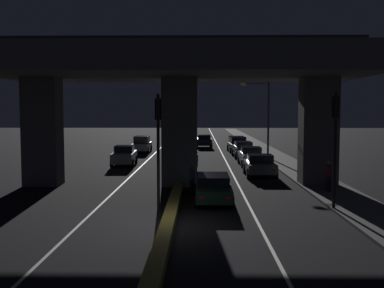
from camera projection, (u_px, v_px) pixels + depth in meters
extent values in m
plane|color=black|center=(168.00, 227.00, 17.20)|extent=(200.00, 200.00, 0.00)
cube|color=beige|center=(159.00, 149.00, 52.16)|extent=(0.12, 126.00, 0.00)
cube|color=beige|center=(220.00, 149.00, 52.04)|extent=(0.12, 126.00, 0.00)
cube|color=olive|center=(189.00, 148.00, 52.09)|extent=(0.51, 126.00, 0.37)
cube|color=#5B5956|center=(272.00, 155.00, 44.97)|extent=(2.74, 126.00, 0.13)
cube|color=#5B5956|center=(43.00, 132.00, 26.87)|extent=(2.08, 1.56, 6.44)
cube|color=#5B5956|center=(318.00, 132.00, 26.59)|extent=(2.08, 1.56, 6.44)
cube|color=#5B5956|center=(180.00, 132.00, 26.73)|extent=(2.08, 1.56, 6.44)
cube|color=#5B5956|center=(180.00, 64.00, 26.43)|extent=(21.97, 9.66, 1.52)
cube|color=#333335|center=(180.00, 43.00, 26.34)|extent=(21.97, 0.40, 0.90)
cylinder|color=black|center=(158.00, 153.00, 19.99)|extent=(0.14, 0.14, 5.21)
cube|color=black|center=(158.00, 109.00, 20.03)|extent=(0.30, 0.28, 0.95)
sphere|color=red|center=(159.00, 103.00, 20.16)|extent=(0.18, 0.18, 0.18)
sphere|color=black|center=(159.00, 109.00, 20.18)|extent=(0.18, 0.18, 0.18)
sphere|color=black|center=(159.00, 116.00, 20.20)|extent=(0.18, 0.18, 0.18)
cylinder|color=black|center=(335.00, 152.00, 19.85)|extent=(0.14, 0.14, 5.30)
cube|color=black|center=(335.00, 107.00, 19.89)|extent=(0.30, 0.28, 0.95)
sphere|color=red|center=(334.00, 100.00, 20.01)|extent=(0.18, 0.18, 0.18)
sphere|color=black|center=(334.00, 107.00, 20.04)|extent=(0.18, 0.18, 0.18)
sphere|color=black|center=(334.00, 114.00, 20.06)|extent=(0.18, 0.18, 0.18)
cylinder|color=#2D2D30|center=(268.00, 121.00, 41.21)|extent=(0.18, 0.18, 7.12)
cylinder|color=#2D2D30|center=(256.00, 83.00, 40.97)|extent=(2.28, 0.10, 0.10)
ellipsoid|color=#F2B759|center=(244.00, 84.00, 41.00)|extent=(0.56, 0.32, 0.24)
cube|color=black|center=(213.00, 189.00, 22.17)|extent=(1.68, 4.78, 0.58)
cube|color=black|center=(213.00, 179.00, 21.89)|extent=(1.48, 2.30, 0.47)
cylinder|color=black|center=(197.00, 189.00, 23.77)|extent=(0.20, 0.59, 0.59)
cylinder|color=black|center=(228.00, 190.00, 23.74)|extent=(0.20, 0.59, 0.59)
cylinder|color=black|center=(196.00, 201.00, 20.63)|extent=(0.20, 0.59, 0.59)
cylinder|color=black|center=(232.00, 202.00, 20.60)|extent=(0.20, 0.59, 0.59)
cube|color=red|center=(201.00, 198.00, 19.78)|extent=(0.18, 0.03, 0.11)
cube|color=red|center=(228.00, 198.00, 19.76)|extent=(0.18, 0.03, 0.11)
cube|color=#515459|center=(260.00, 167.00, 30.66)|extent=(1.91, 3.98, 0.61)
cube|color=black|center=(260.00, 158.00, 30.52)|extent=(1.66, 1.60, 0.53)
cylinder|color=black|center=(245.00, 169.00, 32.01)|extent=(0.21, 0.69, 0.69)
cylinder|color=black|center=(270.00, 169.00, 31.96)|extent=(0.21, 0.69, 0.69)
cylinder|color=black|center=(248.00, 174.00, 29.40)|extent=(0.21, 0.69, 0.69)
cylinder|color=black|center=(276.00, 174.00, 29.35)|extent=(0.21, 0.69, 0.69)
cube|color=red|center=(253.00, 170.00, 28.69)|extent=(0.18, 0.03, 0.11)
cube|color=red|center=(274.00, 170.00, 28.65)|extent=(0.18, 0.03, 0.11)
cube|color=gray|center=(251.00, 157.00, 36.55)|extent=(1.77, 4.21, 0.73)
cube|color=black|center=(251.00, 150.00, 36.40)|extent=(1.53, 1.69, 0.51)
cylinder|color=black|center=(239.00, 160.00, 37.96)|extent=(0.21, 0.62, 0.61)
cylinder|color=black|center=(259.00, 160.00, 37.96)|extent=(0.21, 0.62, 0.61)
cylinder|color=black|center=(242.00, 164.00, 35.21)|extent=(0.21, 0.62, 0.61)
cylinder|color=black|center=(264.00, 164.00, 35.20)|extent=(0.21, 0.62, 0.61)
cube|color=red|center=(246.00, 160.00, 34.46)|extent=(0.18, 0.03, 0.11)
cube|color=red|center=(262.00, 160.00, 34.45)|extent=(0.18, 0.03, 0.11)
cube|color=#141938|center=(243.00, 150.00, 42.96)|extent=(1.82, 4.65, 0.78)
cube|color=black|center=(243.00, 144.00, 42.68)|extent=(1.56, 2.25, 0.45)
cylinder|color=black|center=(233.00, 153.00, 44.50)|extent=(0.21, 0.61, 0.60)
cylinder|color=black|center=(249.00, 153.00, 44.51)|extent=(0.21, 0.61, 0.60)
cylinder|color=black|center=(236.00, 156.00, 41.46)|extent=(0.21, 0.61, 0.60)
cylinder|color=black|center=(254.00, 156.00, 41.47)|extent=(0.21, 0.61, 0.60)
cube|color=red|center=(239.00, 152.00, 40.64)|extent=(0.18, 0.03, 0.11)
cube|color=red|center=(253.00, 152.00, 40.64)|extent=(0.18, 0.03, 0.11)
cube|color=black|center=(237.00, 146.00, 48.46)|extent=(1.95, 4.34, 0.61)
cube|color=black|center=(237.00, 140.00, 48.52)|extent=(1.68, 3.14, 0.76)
cylinder|color=black|center=(228.00, 148.00, 49.86)|extent=(0.23, 0.64, 0.63)
cylinder|color=black|center=(243.00, 148.00, 49.91)|extent=(0.23, 0.64, 0.63)
cylinder|color=black|center=(231.00, 150.00, 47.06)|extent=(0.23, 0.64, 0.63)
cylinder|color=black|center=(247.00, 150.00, 47.10)|extent=(0.23, 0.64, 0.63)
cube|color=red|center=(234.00, 148.00, 46.30)|extent=(0.18, 0.04, 0.11)
cube|color=red|center=(246.00, 148.00, 46.34)|extent=(0.18, 0.04, 0.11)
cube|color=#141938|center=(204.00, 142.00, 54.63)|extent=(1.90, 4.01, 0.75)
cube|color=black|center=(204.00, 137.00, 54.49)|extent=(1.60, 1.64, 0.45)
cylinder|color=black|center=(197.00, 144.00, 55.94)|extent=(0.22, 0.68, 0.67)
cylinder|color=black|center=(210.00, 144.00, 55.98)|extent=(0.22, 0.68, 0.67)
cylinder|color=black|center=(197.00, 145.00, 53.34)|extent=(0.22, 0.68, 0.67)
cylinder|color=black|center=(212.00, 145.00, 53.38)|extent=(0.22, 0.68, 0.67)
cube|color=red|center=(199.00, 142.00, 52.64)|extent=(0.18, 0.04, 0.11)
cube|color=red|center=(210.00, 142.00, 52.66)|extent=(0.18, 0.04, 0.11)
cube|color=#515459|center=(124.00, 157.00, 36.34)|extent=(1.81, 4.21, 0.77)
cube|color=black|center=(124.00, 149.00, 36.40)|extent=(1.52, 1.71, 0.53)
cylinder|color=black|center=(132.00, 164.00, 35.02)|extent=(0.23, 0.70, 0.69)
cylinder|color=black|center=(112.00, 164.00, 34.99)|extent=(0.23, 0.70, 0.69)
cylinder|color=black|center=(136.00, 160.00, 37.75)|extent=(0.23, 0.70, 0.69)
cylinder|color=black|center=(117.00, 160.00, 37.72)|extent=(0.23, 0.70, 0.69)
cube|color=white|center=(134.00, 156.00, 38.44)|extent=(0.18, 0.04, 0.11)
cube|color=white|center=(121.00, 156.00, 38.41)|extent=(0.18, 0.04, 0.11)
cube|color=gray|center=(142.00, 146.00, 48.42)|extent=(1.67, 4.46, 0.68)
cube|color=black|center=(142.00, 139.00, 48.37)|extent=(1.47, 2.68, 0.75)
cylinder|color=black|center=(148.00, 150.00, 46.97)|extent=(0.20, 0.64, 0.64)
cylinder|color=black|center=(132.00, 150.00, 47.00)|extent=(0.20, 0.64, 0.64)
cylinder|color=black|center=(151.00, 148.00, 49.90)|extent=(0.20, 0.64, 0.64)
cylinder|color=black|center=(136.00, 148.00, 49.93)|extent=(0.20, 0.64, 0.64)
cube|color=white|center=(150.00, 145.00, 50.65)|extent=(0.18, 0.03, 0.11)
cube|color=white|center=(139.00, 145.00, 50.67)|extent=(0.18, 0.03, 0.11)
cube|color=#141938|center=(179.00, 139.00, 61.16)|extent=(1.96, 4.60, 0.65)
cube|color=black|center=(179.00, 134.00, 61.34)|extent=(1.66, 2.23, 0.50)
cylinder|color=black|center=(185.00, 142.00, 59.64)|extent=(0.22, 0.69, 0.68)
cylinder|color=black|center=(171.00, 142.00, 59.73)|extent=(0.22, 0.69, 0.68)
cylinder|color=black|center=(186.00, 140.00, 62.63)|extent=(0.22, 0.69, 0.68)
cylinder|color=black|center=(173.00, 140.00, 62.72)|extent=(0.22, 0.69, 0.68)
cube|color=white|center=(185.00, 138.00, 63.40)|extent=(0.18, 0.04, 0.11)
cube|color=white|center=(176.00, 138.00, 63.47)|extent=(0.18, 0.04, 0.11)
cylinder|color=black|center=(192.00, 185.00, 25.18)|extent=(0.11, 0.64, 0.64)
cylinder|color=black|center=(192.00, 189.00, 23.91)|extent=(0.13, 0.64, 0.64)
cube|color=black|center=(192.00, 183.00, 24.53)|extent=(0.29, 0.98, 0.32)
cylinder|color=navy|center=(192.00, 175.00, 24.50)|extent=(0.34, 0.34, 0.53)
sphere|color=#B21919|center=(192.00, 168.00, 24.47)|extent=(0.24, 0.24, 0.24)
cube|color=red|center=(192.00, 185.00, 23.85)|extent=(0.08, 0.03, 0.08)
cylinder|color=black|center=(196.00, 166.00, 33.99)|extent=(0.10, 0.55, 0.55)
cylinder|color=black|center=(196.00, 168.00, 32.74)|extent=(0.12, 0.55, 0.55)
cube|color=maroon|center=(196.00, 164.00, 33.35)|extent=(0.28, 0.96, 0.32)
cylinder|color=#26593F|center=(196.00, 158.00, 33.31)|extent=(0.33, 0.33, 0.56)
sphere|color=black|center=(196.00, 153.00, 33.28)|extent=(0.24, 0.24, 0.24)
cube|color=red|center=(196.00, 165.00, 32.67)|extent=(0.08, 0.03, 0.08)
cylinder|color=black|center=(328.00, 184.00, 24.23)|extent=(0.32, 0.32, 0.78)
cylinder|color=maroon|center=(329.00, 171.00, 24.17)|extent=(0.38, 0.38, 0.65)
sphere|color=tan|center=(329.00, 163.00, 24.14)|extent=(0.21, 0.21, 0.21)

